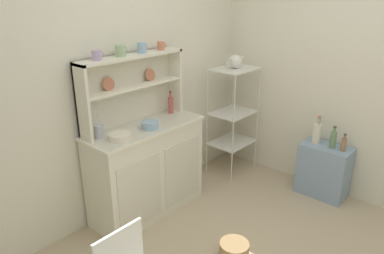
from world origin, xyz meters
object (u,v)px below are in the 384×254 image
Objects in this scene: hutch_cabinet at (147,169)px; vinegar_bottle at (344,144)px; bowl_mixing_large at (120,136)px; jam_bottle at (171,104)px; hutch_shelf_unit at (130,83)px; oil_bottle at (333,139)px; utensil_jar at (99,131)px; cup_lilac_0 at (97,55)px; flower_vase at (317,133)px; floor_basket at (234,250)px; side_shelf_blue at (323,171)px; porcelain_teapot at (235,61)px; bakers_rack at (233,108)px.

hutch_cabinet is 6.40× the size of vinegar_bottle.
jam_bottle is at bearing 12.19° from bowl_mixing_large.
hutch_shelf_unit reaches higher than oil_bottle.
utensil_jar is at bearing -168.36° from hutch_shelf_unit.
cup_lilac_0 is 0.29× the size of flower_vase.
vinegar_bottle is (0.00, -0.11, -0.02)m from oil_bottle.
bowl_mixing_large is at bearing -167.32° from hutch_cabinet.
flower_vase is (1.37, 0.00, 0.59)m from floor_basket.
floor_basket is 1.50m from vinegar_bottle.
utensil_jar is at bearing 112.01° from floor_basket.
cup_lilac_0 is (-1.73, 1.23, 1.25)m from side_shelf_blue.
flower_vase is at bearing -47.75° from jam_bottle.
side_shelf_blue is 0.40m from flower_vase.
hutch_cabinet is at bearing 144.52° from flower_vase.
bowl_mixing_large is (0.01, -0.20, -0.63)m from cup_lilac_0.
cup_lilac_0 reaches higher than utensil_jar.
side_shelf_blue is 1.45m from porcelain_teapot.
porcelain_teapot is at bearing -7.91° from cup_lilac_0.
jam_bottle is 1.26× the size of vinegar_bottle.
bowl_mixing_large reaches higher than oil_bottle.
hutch_shelf_unit is 4.42× the size of porcelain_teapot.
jam_bottle reaches higher than vinegar_bottle.
bakers_rack is at bearing 99.88° from oil_bottle.
bakers_rack is at bearing 0.00° from porcelain_teapot.
side_shelf_blue is at bearing -31.14° from bowl_mixing_large.
hutch_cabinet is 0.56m from bowl_mixing_large.
bowl_mixing_large is 2.11m from vinegar_bottle.
jam_bottle is (0.74, 0.16, 0.06)m from bowl_mixing_large.
hutch_shelf_unit is at bearing 35.94° from bowl_mixing_large.
floor_basket is 1.87m from cup_lilac_0.
side_shelf_blue is 1.74× the size of flower_vase.
hutch_shelf_unit is 4.10× the size of utensil_jar.
flower_vase reaches higher than floor_basket.
utensil_jar is (-0.41, 0.08, 0.48)m from hutch_cabinet.
cup_lilac_0 is 2.40m from vinegar_bottle.
hutch_shelf_unit reaches higher than flower_vase.
utensil_jar is (-0.83, -0.01, -0.03)m from jam_bottle.
flower_vase is at bearing -78.35° from bakers_rack.
hutch_shelf_unit is 1.64m from floor_basket.
utensil_jar is at bearing 174.00° from bakers_rack.
vinegar_bottle is (0.19, -1.17, -0.67)m from porcelain_teapot.
hutch_cabinet is at bearing -10.69° from utensil_jar.
cup_lilac_0 is 0.60m from utensil_jar.
oil_bottle is 1.28× the size of vinegar_bottle.
bakers_rack reaches higher than vinegar_bottle.
hutch_cabinet is 6.22× the size of bowl_mixing_large.
floor_basket is 1.06× the size of oil_bottle.
floor_basket is 0.76× the size of flower_vase.
porcelain_teapot reaches higher than vinegar_bottle.
hutch_cabinet is 1.72m from flower_vase.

